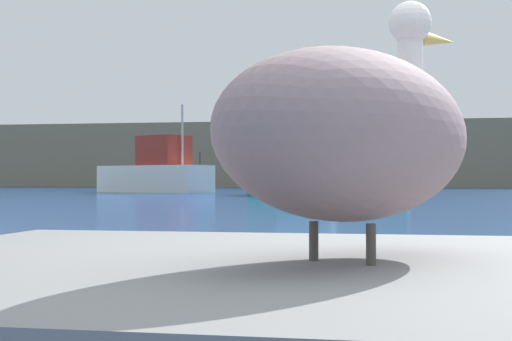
% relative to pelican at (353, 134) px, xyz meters
% --- Properties ---
extents(hillside_backdrop, '(140.00, 10.83, 5.60)m').
position_rel_pelican_xyz_m(hillside_backdrop, '(0.48, 66.53, 1.84)').
color(hillside_backdrop, '#7F755B').
rests_on(hillside_backdrop, ground).
extents(pelican, '(1.06, 1.37, 0.89)m').
position_rel_pelican_xyz_m(pelican, '(0.00, 0.00, 0.00)').
color(pelican, gray).
rests_on(pelican, pier_dock).
extents(fishing_boat_green, '(7.65, 2.70, 5.94)m').
position_rel_pelican_xyz_m(fishing_boat_green, '(-3.32, 33.89, 0.06)').
color(fishing_boat_green, '#1E8C4C').
rests_on(fishing_boat_green, ground).
extents(fishing_boat_white, '(7.23, 5.11, 4.75)m').
position_rel_pelican_xyz_m(fishing_boat_white, '(-12.94, 38.00, 0.19)').
color(fishing_boat_white, white).
rests_on(fishing_boat_white, ground).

